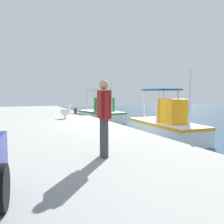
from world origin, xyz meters
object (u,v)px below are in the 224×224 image
(fishing_boat_second, at_px, (166,125))
(fishing_boat_nearest, at_px, (101,113))
(pelican, at_px, (66,111))
(fisherman_standing, at_px, (104,114))
(mooring_bollard_nearest, at_px, (75,111))

(fishing_boat_second, bearing_deg, fishing_boat_nearest, -176.27)
(fishing_boat_nearest, relative_size, pelican, 5.00)
(fisherman_standing, xyz_separation_m, mooring_bollard_nearest, (-11.86, 2.25, -0.80))
(pelican, bearing_deg, fisherman_standing, -5.90)
(fishing_boat_second, xyz_separation_m, pelican, (-4.14, -4.14, 0.53))
(fishing_boat_nearest, bearing_deg, fisherman_standing, -19.77)
(fisherman_standing, height_order, mooring_bollard_nearest, fisherman_standing)
(pelican, xyz_separation_m, fisherman_standing, (8.74, -0.90, 0.59))
(fishing_boat_nearest, distance_m, mooring_bollard_nearest, 2.42)
(fishing_boat_nearest, distance_m, fishing_boat_second, 8.01)
(pelican, distance_m, mooring_bollard_nearest, 3.40)
(mooring_bollard_nearest, bearing_deg, fishing_boat_second, 21.12)
(fishing_boat_second, relative_size, fisherman_standing, 2.82)
(fishing_boat_second, distance_m, pelican, 5.88)
(pelican, relative_size, fisherman_standing, 0.55)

